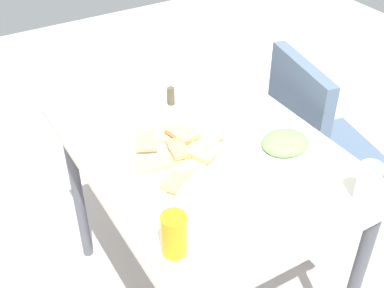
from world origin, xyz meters
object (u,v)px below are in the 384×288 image
at_px(dining_table, 204,171).
at_px(paper_napkin, 301,207).
at_px(soda_can, 174,234).
at_px(salad_plate_greens, 285,144).
at_px(dining_chair, 314,143).
at_px(fork, 296,208).
at_px(spoon, 306,203).
at_px(pide_platter, 175,153).
at_px(drinking_glass, 368,183).
at_px(condiment_caddy, 169,99).

height_order(dining_table, paper_napkin, paper_napkin).
bearing_deg(soda_can, salad_plate_greens, 110.86).
xyz_separation_m(dining_chair, soda_can, (0.43, -0.91, 0.34)).
height_order(paper_napkin, fork, fork).
xyz_separation_m(paper_napkin, spoon, (0.00, 0.02, 0.00)).
bearing_deg(spoon, pide_platter, -129.72).
bearing_deg(salad_plate_greens, drinking_glass, 8.28).
relative_size(dining_table, dining_chair, 1.16).
relative_size(fork, spoon, 1.21).
height_order(drinking_glass, fork, drinking_glass).
height_order(soda_can, drinking_glass, soda_can).
xyz_separation_m(dining_chair, spoon, (0.47, -0.51, 0.28)).
height_order(dining_chair, pide_platter, dining_chair).
distance_m(dining_chair, condiment_caddy, 0.68).
relative_size(dining_table, soda_can, 8.40).
bearing_deg(salad_plate_greens, fork, -32.54).
relative_size(dining_chair, drinking_glass, 7.35).
bearing_deg(pide_platter, condiment_caddy, 154.64).
bearing_deg(condiment_caddy, spoon, 6.78).
xyz_separation_m(pide_platter, spoon, (0.38, 0.21, -0.01)).
relative_size(salad_plate_greens, condiment_caddy, 2.34).
bearing_deg(paper_napkin, dining_table, -166.87).
height_order(pide_platter, soda_can, soda_can).
bearing_deg(fork, pide_platter, -134.37).
height_order(fork, spoon, same).
distance_m(salad_plate_greens, paper_napkin, 0.27).
bearing_deg(condiment_caddy, dining_table, -5.32).
relative_size(dining_table, spoon, 6.29).
bearing_deg(fork, soda_can, -75.48).
bearing_deg(pide_platter, dining_table, 86.34).
xyz_separation_m(fork, condiment_caddy, (-0.66, -0.04, 0.02)).
bearing_deg(pide_platter, dining_chair, 97.35).
distance_m(drinking_glass, condiment_caddy, 0.76).
bearing_deg(dining_chair, paper_napkin, -48.04).
height_order(soda_can, fork, soda_can).
relative_size(pide_platter, condiment_caddy, 3.70).
xyz_separation_m(dining_table, drinking_glass, (0.44, 0.26, 0.16)).
relative_size(paper_napkin, fork, 0.81).
relative_size(soda_can, fork, 0.62).
distance_m(salad_plate_greens, spoon, 0.26).
height_order(pide_platter, salad_plate_greens, same).
height_order(salad_plate_greens, soda_can, soda_can).
height_order(dining_chair, salad_plate_greens, dining_chair).
height_order(dining_chair, soda_can, soda_can).
height_order(drinking_glass, condiment_caddy, drinking_glass).
distance_m(dining_table, salad_plate_greens, 0.28).
distance_m(paper_napkin, spoon, 0.02).
height_order(fork, condiment_caddy, condiment_caddy).
xyz_separation_m(dining_chair, pide_platter, (0.09, -0.72, 0.29)).
bearing_deg(fork, spoon, 110.90).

